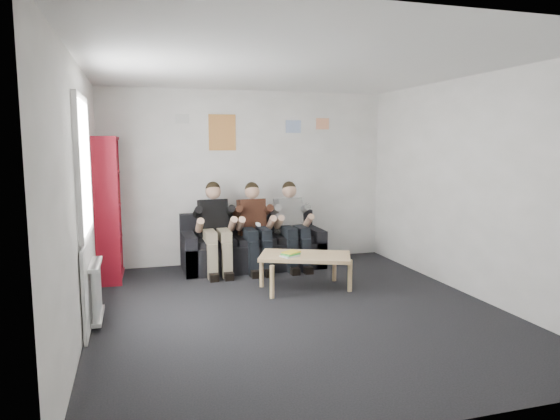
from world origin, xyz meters
name	(u,v)px	position (x,y,z in m)	size (l,w,h in m)	color
room_shell	(298,192)	(0.00, 0.00, 1.35)	(5.00, 5.00, 5.00)	black
sofa	(252,248)	(-0.03, 2.10, 0.29)	(2.11, 0.86, 0.81)	black
bookshelf	(109,209)	(-2.07, 2.00, 0.99)	(0.30, 0.89, 1.98)	maroon
coffee_table	(305,259)	(0.35, 0.74, 0.40)	(1.15, 0.63, 0.46)	#D7C07C
game_cases	(290,254)	(0.15, 0.72, 0.48)	(0.26, 0.22, 0.05)	silver
person_left	(216,229)	(-0.62, 1.90, 0.65)	(0.41, 0.89, 1.33)	black
person_middle	(255,227)	(-0.03, 1.90, 0.65)	(0.40, 0.87, 1.31)	#472317
person_right	(293,225)	(0.55, 1.90, 0.65)	(0.40, 0.86, 1.30)	silver
radiator	(97,290)	(-2.15, 0.20, 0.35)	(0.10, 0.64, 0.60)	white
window	(86,227)	(-2.22, 0.20, 1.03)	(0.05, 1.30, 2.36)	white
poster_large	(222,132)	(-0.40, 2.49, 2.05)	(0.42, 0.01, 0.55)	#CDCB48
poster_blue	(293,127)	(0.75, 2.49, 2.15)	(0.25, 0.01, 0.20)	#3A70C6
poster_pink	(323,124)	(1.25, 2.49, 2.20)	(0.22, 0.01, 0.18)	#E14698
poster_sign	(182,119)	(-1.00, 2.49, 2.25)	(0.20, 0.01, 0.14)	silver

